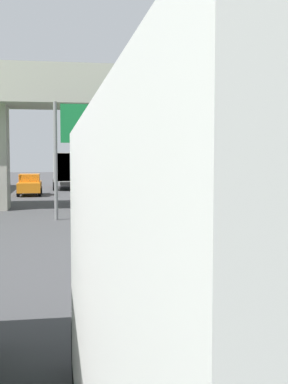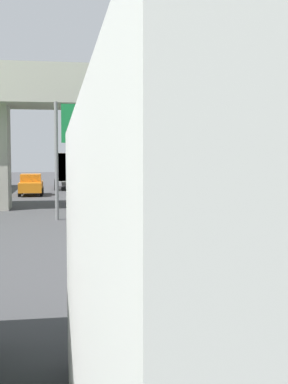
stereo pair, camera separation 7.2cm
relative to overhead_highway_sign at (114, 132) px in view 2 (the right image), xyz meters
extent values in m
cube|color=white|center=(0.00, -0.84, -4.33)|extent=(0.20, 91.99, 0.01)
cube|color=#ADA89E|center=(0.00, 5.66, 2.33)|extent=(40.00, 4.80, 1.10)
cube|color=#ADA89E|center=(0.00, 3.44, 3.43)|extent=(40.00, 0.36, 1.10)
cube|color=#ADA89E|center=(0.00, 7.88, 3.43)|extent=(40.00, 0.36, 1.10)
cube|color=#9F9A91|center=(6.27, 5.66, -1.28)|extent=(1.30, 2.20, 6.11)
cylinder|color=slate|center=(-2.85, 0.00, -1.43)|extent=(0.18, 0.18, 5.81)
cylinder|color=slate|center=(2.85, 0.00, -1.43)|extent=(0.18, 0.18, 5.81)
cube|color=#167238|center=(0.00, 0.00, 0.43)|extent=(5.20, 0.12, 1.90)
cube|color=white|center=(0.00, -0.01, 0.43)|extent=(4.89, 0.01, 1.67)
cube|color=#236B38|center=(-1.53, -18.56, -2.45)|extent=(2.10, 2.10, 2.10)
cube|color=#2D3842|center=(-1.53, -17.54, -2.15)|extent=(1.89, 0.06, 0.90)
cube|color=silver|center=(-1.53, -22.21, -2.20)|extent=(2.30, 5.20, 2.60)
cylinder|color=black|center=(-2.50, -18.56, -3.86)|extent=(0.30, 0.96, 0.96)
cylinder|color=black|center=(-0.56, -18.56, -3.86)|extent=(0.30, 0.96, 0.96)
cube|color=black|center=(-1.93, 23.88, -3.68)|extent=(1.10, 7.30, 0.36)
cube|color=red|center=(-1.93, 26.48, -2.45)|extent=(2.10, 2.10, 2.10)
cube|color=#2D3842|center=(-1.93, 27.50, -2.15)|extent=(1.89, 0.06, 0.90)
cube|color=silver|center=(-1.93, 22.83, -2.20)|extent=(2.30, 5.20, 2.60)
cube|color=#A8A8A4|center=(-1.93, 20.25, -2.20)|extent=(2.21, 0.04, 2.50)
cylinder|color=black|center=(-2.90, 26.48, -3.86)|extent=(0.30, 0.96, 0.96)
cylinder|color=black|center=(-0.96, 26.48, -3.86)|extent=(0.30, 0.96, 0.96)
cylinder|color=black|center=(-3.00, 21.40, -3.86)|extent=(0.30, 0.96, 0.96)
cylinder|color=black|center=(-0.86, 21.40, -3.86)|extent=(0.30, 0.96, 0.96)
cylinder|color=black|center=(-3.00, 23.09, -3.86)|extent=(0.30, 0.96, 0.96)
cylinder|color=black|center=(-0.86, 23.09, -3.86)|extent=(0.30, 0.96, 0.96)
cube|color=black|center=(1.89, 6.72, -3.68)|extent=(1.10, 7.30, 0.36)
cube|color=silver|center=(1.89, 9.32, -2.45)|extent=(2.10, 2.10, 2.10)
cube|color=#2D3842|center=(1.89, 10.34, -2.15)|extent=(1.89, 0.06, 0.90)
cube|color=silver|center=(1.89, 5.67, -2.20)|extent=(2.30, 5.20, 2.60)
cube|color=#A8A8A6|center=(1.89, 3.09, -2.20)|extent=(2.21, 0.04, 2.50)
cylinder|color=black|center=(0.92, 9.32, -3.86)|extent=(0.30, 0.96, 0.96)
cylinder|color=black|center=(2.86, 9.32, -3.86)|extent=(0.30, 0.96, 0.96)
cylinder|color=black|center=(0.82, 4.24, -3.86)|extent=(0.30, 0.96, 0.96)
cylinder|color=black|center=(2.96, 4.24, -3.86)|extent=(0.30, 0.96, 0.96)
cylinder|color=black|center=(0.82, 5.93, -3.86)|extent=(0.30, 0.96, 0.96)
cylinder|color=black|center=(2.96, 5.93, -3.86)|extent=(0.30, 0.96, 0.96)
cube|color=orange|center=(-4.92, 16.04, -3.64)|extent=(1.76, 4.10, 0.76)
cube|color=orange|center=(-4.92, 15.89, -2.94)|extent=(1.56, 1.90, 0.64)
cube|color=#2D3842|center=(-4.92, 14.97, -2.94)|extent=(1.44, 0.06, 0.54)
cylinder|color=black|center=(-5.74, 17.31, -4.02)|extent=(0.22, 0.64, 0.64)
cylinder|color=black|center=(-4.10, 17.31, -4.02)|extent=(0.22, 0.64, 0.64)
cylinder|color=black|center=(-5.74, 14.77, -4.02)|extent=(0.22, 0.64, 0.64)
cylinder|color=black|center=(-4.10, 14.77, -4.02)|extent=(0.22, 0.64, 0.64)
cylinder|color=orange|center=(6.51, -4.49, -3.89)|extent=(0.56, 0.56, 0.90)
cylinder|color=white|center=(6.51, -4.49, -3.82)|extent=(0.57, 0.57, 0.12)
cylinder|color=orange|center=(6.69, 0.43, -3.89)|extent=(0.56, 0.56, 0.90)
cylinder|color=white|center=(6.69, 0.43, -3.82)|extent=(0.57, 0.57, 0.12)
cylinder|color=orange|center=(6.74, 5.34, -3.89)|extent=(0.56, 0.56, 0.90)
cylinder|color=white|center=(6.74, 5.34, -3.82)|extent=(0.57, 0.57, 0.12)
camera|label=1|loc=(-2.83, -25.29, -1.14)|focal=47.46mm
camera|label=2|loc=(-2.76, -25.30, -1.14)|focal=47.46mm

